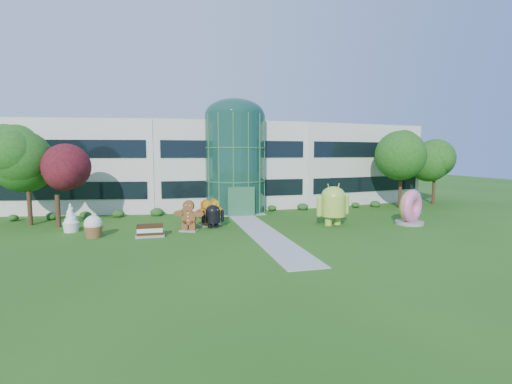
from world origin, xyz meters
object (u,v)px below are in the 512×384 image
object	(u,v)px
android_green	(333,202)
donut	(410,207)
android_black	(213,214)
gingerbread	(189,216)

from	to	relation	value
android_green	donut	xyz separation A→B (m)	(6.38, -1.36, -0.42)
android_black	donut	size ratio (longest dim) A/B	0.73
android_green	gingerbread	distance (m)	11.89
android_green	android_black	bearing A→B (deg)	160.34
android_black	gingerbread	size ratio (longest dim) A/B	0.83
android_green	donut	bearing A→B (deg)	-24.37
android_green	gingerbread	xyz separation A→B (m)	(-11.86, 0.40, -0.69)
android_green	android_black	world-z (taller)	android_green
android_black	android_green	bearing A→B (deg)	-16.87
android_black	gingerbread	world-z (taller)	gingerbread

